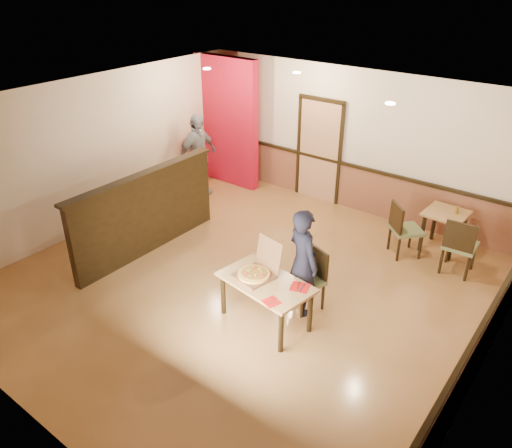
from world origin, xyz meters
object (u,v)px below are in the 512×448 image
Objects in this scene: side_chair_left at (403,228)px; side_table at (445,221)px; diner at (303,262)px; condiment at (457,210)px; diner_chair at (309,276)px; main_table at (266,288)px; passerby at (198,156)px; side_chair_right at (460,245)px; pizza_box at (257,272)px.

side_chair_left reaches higher than side_table.
condiment is at bearing -87.47° from diner.
diner is (-0.53, -2.33, 0.28)m from side_chair_left.
diner is at bearing -83.03° from diner_chair.
side_chair_left is at bearing -78.88° from diner.
diner_chair is at bearing 77.21° from main_table.
main_table is 1.90× the size of side_table.
diner is at bearing -109.34° from side_table.
side_table is at bearing -157.28° from condiment.
passerby is 13.39× the size of condiment.
passerby reaches higher than diner.
diner is 3.22m from condiment.
diner reaches higher than side_chair_right.
side_chair_right is at bearing -53.91° from side_table.
side_chair_left is at bearing -129.67° from side_table.
diner reaches higher than side_table.
main_table is 10.43× the size of condiment.
passerby is (-4.48, -0.26, 0.36)m from side_chair_left.
side_chair_right is at bearing -137.86° from side_chair_left.
side_chair_left is at bearing 83.14° from pizza_box.
main_table is 2.19× the size of pizza_box.
diner_chair is 1.47× the size of pizza_box.
pizza_box is at bearing 179.75° from main_table.
passerby is at bearing -170.13° from side_table.
main_table is at bearing -89.83° from diner_chair.
side_chair_left is 1.52× the size of pizza_box.
diner reaches higher than pizza_box.
side_chair_left is at bearing -4.83° from side_chair_right.
pizza_box reaches higher than condiment.
side_chair_left is 4.51m from passerby.
main_table is 0.86× the size of diner.
side_chair_left is at bearing -85.32° from passerby.
diner_chair is 2.61m from side_chair_right.
side_table is at bearing 78.76° from pizza_box.
diner is (-0.04, -0.14, 0.30)m from diner_chair.
condiment is (1.58, 3.52, 0.04)m from pizza_box.
main_table is 1.49× the size of diner_chair.
condiment reaches higher than main_table.
diner is (-1.48, -2.31, 0.26)m from side_chair_right.
diner_chair is 1.27× the size of side_table.
side_chair_right is at bearing -65.67° from condiment.
side_table is 3.12m from diner.
side_table is at bearing -86.22° from side_chair_left.
pizza_box is (3.54, -2.60, -0.13)m from passerby.
main_table is at bearing 55.55° from side_chair_right.
condiment is (1.14, 2.85, 0.29)m from diner_chair.
side_chair_right is 0.56× the size of passerby.
diner is at bearing -116.33° from passerby.
side_chair_right is 0.77m from side_table.
pizza_box is (-1.89, -2.84, 0.21)m from side_chair_right.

